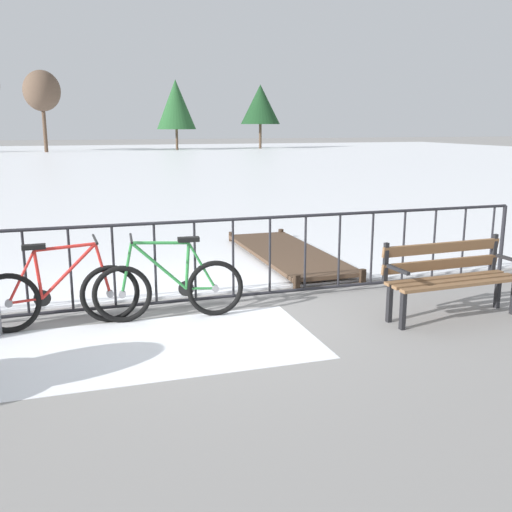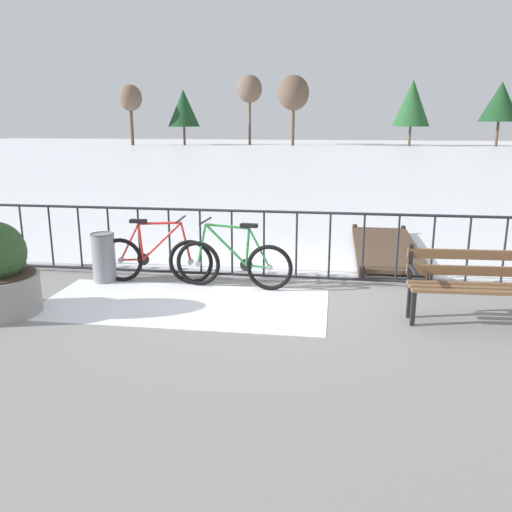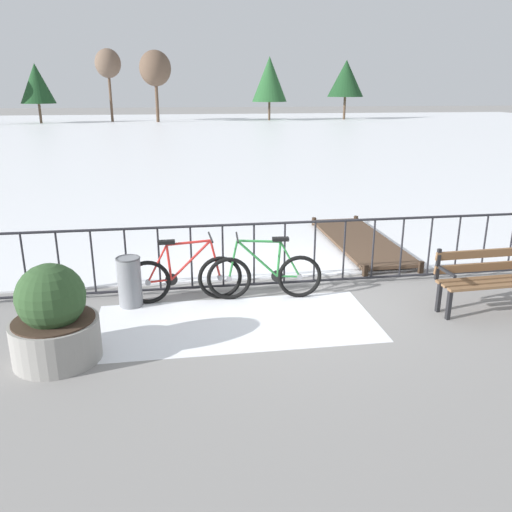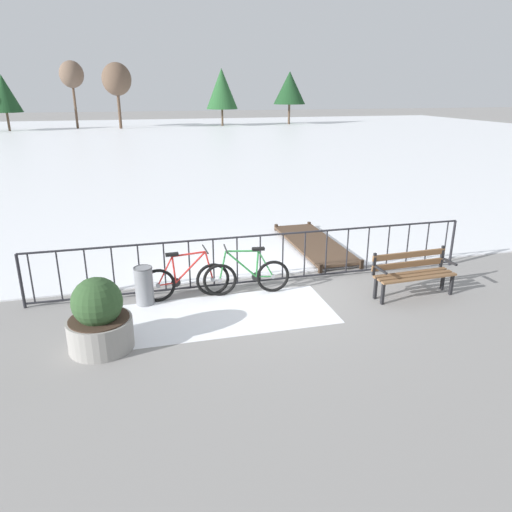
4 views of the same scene
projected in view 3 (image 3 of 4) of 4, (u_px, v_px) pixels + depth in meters
The scene contains 15 objects.
ground_plane at pixel (284, 287), 8.27m from camera, with size 160.00×160.00×0.00m, color gray.
frozen_pond at pixel (198, 134), 34.96m from camera, with size 80.00×56.00×0.03m, color white.
snow_patch at pixel (236, 323), 7.01m from camera, with size 3.74×1.71×0.01m, color white.
railing_fence at pixel (285, 253), 8.09m from camera, with size 9.06×0.06×1.07m.
bicycle_near_railing at pixel (265, 275), 7.71m from camera, with size 1.71×0.52×0.97m.
bicycle_second at pixel (184, 277), 7.62m from camera, with size 1.71×0.52×0.97m.
park_bench at pixel (492, 275), 7.32m from camera, with size 1.62×0.55×0.89m.
planter_with_shrub at pixel (54, 320), 5.92m from camera, with size 0.99×0.99×1.16m.
trash_bin at pixel (130, 281), 7.46m from camera, with size 0.35×0.35×0.73m.
wooden_dock at pixel (360, 240), 10.36m from camera, with size 1.10×3.44×0.20m.
tree_far_west at pixel (108, 64), 46.43m from camera, with size 2.28×2.28×6.33m.
tree_west_mid at pixel (270, 79), 48.69m from camera, with size 3.26×3.26×5.78m.
tree_centre at pixel (36, 83), 44.68m from camera, with size 2.93×2.93×5.01m.
tree_east_mid at pixel (346, 79), 50.23m from camera, with size 3.47×3.47×5.54m.
tree_far_east at pixel (155, 69), 45.97m from camera, with size 2.78×2.78×6.17m.
Camera 3 is at (-1.62, -7.55, 3.01)m, focal length 36.62 mm.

